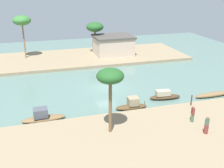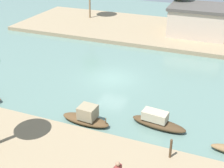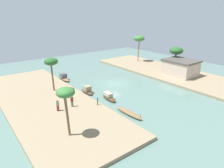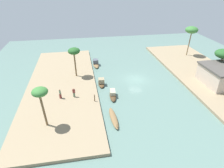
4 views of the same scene
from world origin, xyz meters
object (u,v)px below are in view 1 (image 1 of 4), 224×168
at_px(sampan_upstream_small, 43,117).
at_px(sampan_open_hull, 164,96).
at_px(person_on_near_bank, 193,114).
at_px(sampan_midstream, 132,105).
at_px(mooring_post, 191,100).
at_px(palm_tree_left_near, 110,78).
at_px(person_by_mooring, 206,126).
at_px(palm_tree_right_tall, 95,27).
at_px(palm_tree_right_short, 22,21).
at_px(riverside_building, 113,45).
at_px(sampan_with_tall_canopy, 213,94).

distance_m(sampan_upstream_small, sampan_open_hull, 14.38).
bearing_deg(sampan_open_hull, person_on_near_bank, -87.18).
xyz_separation_m(sampan_midstream, sampan_open_hull, (4.67, 1.42, -0.06)).
relative_size(mooring_post, palm_tree_left_near, 0.20).
relative_size(sampan_upstream_small, person_by_mooring, 2.53).
distance_m(sampan_upstream_small, palm_tree_right_tall, 26.81).
bearing_deg(palm_tree_right_short, palm_tree_right_tall, -0.87).
height_order(person_on_near_bank, person_by_mooring, person_by_mooring).
distance_m(person_on_near_bank, mooring_post, 3.83).
bearing_deg(palm_tree_right_tall, palm_tree_left_near, -100.48).
bearing_deg(palm_tree_left_near, sampan_open_hull, 35.83).
xyz_separation_m(palm_tree_right_short, riverside_building, (15.61, -2.18, -4.69)).
bearing_deg(sampan_with_tall_canopy, palm_tree_left_near, -162.24).
bearing_deg(sampan_open_hull, palm_tree_left_near, -138.20).
height_order(sampan_upstream_small, palm_tree_right_tall, palm_tree_right_tall).
bearing_deg(sampan_midstream, sampan_upstream_small, -176.82).
distance_m(sampan_upstream_small, person_by_mooring, 15.77).
bearing_deg(palm_tree_right_tall, sampan_upstream_small, -114.79).
bearing_deg(sampan_upstream_small, sampan_with_tall_canopy, 0.86).
relative_size(person_by_mooring, palm_tree_right_tall, 0.30).
height_order(sampan_upstream_small, sampan_midstream, sampan_upstream_small).
xyz_separation_m(person_on_near_bank, person_by_mooring, (-0.00, -2.27, -0.09)).
bearing_deg(person_by_mooring, sampan_midstream, 103.43).
distance_m(sampan_upstream_small, palm_tree_left_near, 9.01).
relative_size(sampan_midstream, palm_tree_left_near, 0.60).
distance_m(sampan_with_tall_canopy, riverside_building, 22.44).
height_order(sampan_upstream_small, person_on_near_bank, person_on_near_bank).
bearing_deg(palm_tree_right_short, sampan_midstream, -64.93).
height_order(mooring_post, palm_tree_right_tall, palm_tree_right_tall).
bearing_deg(sampan_upstream_small, person_by_mooring, -28.50).
bearing_deg(person_by_mooring, sampan_upstream_small, 135.60).
bearing_deg(sampan_upstream_small, palm_tree_left_near, -39.39).
bearing_deg(riverside_building, sampan_open_hull, -89.72).
bearing_deg(sampan_open_hull, mooring_post, -58.69).
xyz_separation_m(sampan_upstream_small, sampan_open_hull, (14.30, 1.53, -0.08)).
xyz_separation_m(person_on_near_bank, palm_tree_right_tall, (-2.87, 29.03, 4.04)).
relative_size(sampan_midstream, sampan_with_tall_canopy, 0.71).
bearing_deg(palm_tree_right_tall, sampan_midstream, -93.44).
xyz_separation_m(sampan_upstream_small, person_on_near_bank, (13.94, -5.08, 0.73)).
relative_size(person_on_near_bank, riverside_building, 0.24).
distance_m(sampan_open_hull, palm_tree_right_tall, 23.17).
xyz_separation_m(sampan_with_tall_canopy, mooring_post, (-4.57, -2.33, 0.81)).
bearing_deg(person_by_mooring, mooring_post, 54.31).
height_order(sampan_upstream_small, mooring_post, mooring_post).
distance_m(person_by_mooring, mooring_post, 5.90).
relative_size(person_on_near_bank, palm_tree_right_tall, 0.29).
distance_m(sampan_open_hull, person_by_mooring, 8.91).
relative_size(sampan_midstream, sampan_open_hull, 0.92).
bearing_deg(person_by_mooring, palm_tree_left_near, 144.95).
bearing_deg(sampan_open_hull, sampan_midstream, -157.10).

